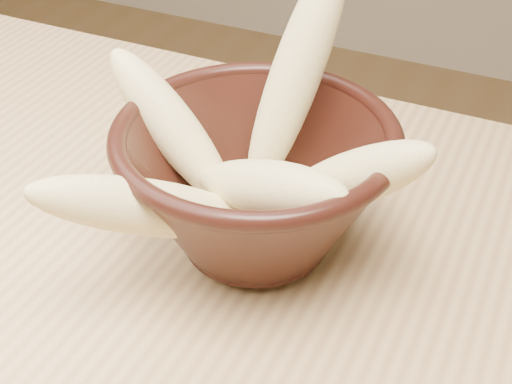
% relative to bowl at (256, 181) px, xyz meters
% --- Properties ---
extents(bowl, '(0.19, 0.19, 0.10)m').
position_rel_bowl_xyz_m(bowl, '(0.00, 0.00, 0.00)').
color(bowl, black).
rests_on(bowl, table).
extents(milk_puddle, '(0.11, 0.11, 0.01)m').
position_rel_bowl_xyz_m(milk_puddle, '(0.00, 0.00, -0.03)').
color(milk_puddle, beige).
rests_on(milk_puddle, bowl).
extents(banana_upright, '(0.07, 0.12, 0.17)m').
position_rel_bowl_xyz_m(banana_upright, '(0.01, 0.05, 0.06)').
color(banana_upright, tan).
rests_on(banana_upright, bowl).
extents(banana_left, '(0.13, 0.06, 0.11)m').
position_rel_bowl_xyz_m(banana_left, '(-0.07, 0.00, 0.02)').
color(banana_left, tan).
rests_on(banana_left, bowl).
extents(banana_right, '(0.13, 0.05, 0.11)m').
position_rel_bowl_xyz_m(banana_right, '(0.06, 0.00, 0.02)').
color(banana_right, tan).
rests_on(banana_right, bowl).
extents(banana_across, '(0.13, 0.07, 0.08)m').
position_rel_bowl_xyz_m(banana_across, '(0.02, -0.03, 0.02)').
color(banana_across, tan).
rests_on(banana_across, bowl).
extents(banana_front, '(0.12, 0.14, 0.10)m').
position_rel_bowl_xyz_m(banana_front, '(-0.04, -0.07, 0.02)').
color(banana_front, tan).
rests_on(banana_front, bowl).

